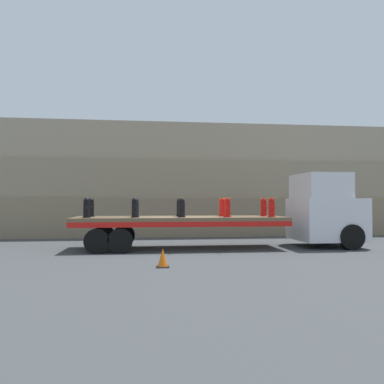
{
  "coord_description": "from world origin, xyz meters",
  "views": [
    {
      "loc": [
        -1.3,
        -15.16,
        1.9
      ],
      "look_at": [
        0.47,
        0.0,
        2.3
      ],
      "focal_mm": 35.0,
      "sensor_mm": 36.0,
      "label": 1
    }
  ],
  "objects": [
    {
      "name": "fire_hydrant_red_far_4",
      "position": [
        3.64,
        0.53,
        1.66
      ],
      "size": [
        0.31,
        0.55,
        0.77
      ],
      "color": "red",
      "rests_on": "flatbed_trailer"
    },
    {
      "name": "ground_plane",
      "position": [
        0.0,
        0.0,
        0.0
      ],
      "size": [
        120.0,
        120.0,
        0.0
      ],
      "primitive_type": "plane",
      "color": "#3F4244"
    },
    {
      "name": "fire_hydrant_black_near_2",
      "position": [
        0.0,
        -0.53,
        1.66
      ],
      "size": [
        0.31,
        0.55,
        0.77
      ],
      "color": "black",
      "rests_on": "flatbed_trailer"
    },
    {
      "name": "fire_hydrant_black_far_2",
      "position": [
        0.0,
        0.53,
        1.66
      ],
      "size": [
        0.31,
        0.55,
        0.77
      ],
      "color": "black",
      "rests_on": "flatbed_trailer"
    },
    {
      "name": "fire_hydrant_red_near_4",
      "position": [
        3.64,
        -0.53,
        1.66
      ],
      "size": [
        0.31,
        0.55,
        0.77
      ],
      "color": "red",
      "rests_on": "flatbed_trailer"
    },
    {
      "name": "fire_hydrant_black_near_0",
      "position": [
        -3.64,
        -0.53,
        1.66
      ],
      "size": [
        0.31,
        0.55,
        0.77
      ],
      "color": "black",
      "rests_on": "flatbed_trailer"
    },
    {
      "name": "traffic_cone",
      "position": [
        -0.88,
        -4.25,
        0.27
      ],
      "size": [
        0.37,
        0.37,
        0.55
      ],
      "color": "black",
      "rests_on": "ground_plane"
    },
    {
      "name": "flatbed_trailer",
      "position": [
        -0.66,
        0.0,
        1.03
      ],
      "size": [
        8.49,
        2.52,
        1.29
      ],
      "color": "brown",
      "rests_on": "ground_plane"
    },
    {
      "name": "fire_hydrant_red_far_3",
      "position": [
        1.82,
        0.53,
        1.66
      ],
      "size": [
        0.31,
        0.55,
        0.77
      ],
      "color": "red",
      "rests_on": "flatbed_trailer"
    },
    {
      "name": "fire_hydrant_black_far_0",
      "position": [
        -3.64,
        0.53,
        1.66
      ],
      "size": [
        0.31,
        0.55,
        0.77
      ],
      "color": "black",
      "rests_on": "flatbed_trailer"
    },
    {
      "name": "cargo_strap_rear",
      "position": [
        0.0,
        0.0,
        2.07
      ],
      "size": [
        0.05,
        2.61,
        0.01
      ],
      "color": "yellow",
      "rests_on": "fire_hydrant_black_near_2"
    },
    {
      "name": "cargo_strap_front",
      "position": [
        3.64,
        0.0,
        2.07
      ],
      "size": [
        0.05,
        2.61,
        0.01
      ],
      "color": "yellow",
      "rests_on": "fire_hydrant_red_near_4"
    },
    {
      "name": "fire_hydrant_red_near_3",
      "position": [
        1.82,
        -0.53,
        1.66
      ],
      "size": [
        0.31,
        0.55,
        0.77
      ],
      "color": "red",
      "rests_on": "flatbed_trailer"
    },
    {
      "name": "fire_hydrant_black_near_1",
      "position": [
        -1.82,
        -0.53,
        1.66
      ],
      "size": [
        0.31,
        0.55,
        0.77
      ],
      "color": "black",
      "rests_on": "flatbed_trailer"
    },
    {
      "name": "rock_cliff",
      "position": [
        0.0,
        6.38,
        3.13
      ],
      "size": [
        60.0,
        3.3,
        6.26
      ],
      "color": "#84755B",
      "rests_on": "ground_plane"
    },
    {
      "name": "cargo_strap_middle",
      "position": [
        1.82,
        0.0,
        2.07
      ],
      "size": [
        0.05,
        2.61,
        0.01
      ],
      "color": "yellow",
      "rests_on": "fire_hydrant_red_near_3"
    },
    {
      "name": "fire_hydrant_black_far_1",
      "position": [
        -1.82,
        0.53,
        1.66
      ],
      "size": [
        0.31,
        0.55,
        0.77
      ],
      "color": "black",
      "rests_on": "flatbed_trailer"
    },
    {
      "name": "truck_cab",
      "position": [
        6.25,
        0.0,
        1.51
      ],
      "size": [
        2.6,
        2.7,
        3.08
      ],
      "color": "silver",
      "rests_on": "ground_plane"
    }
  ]
}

